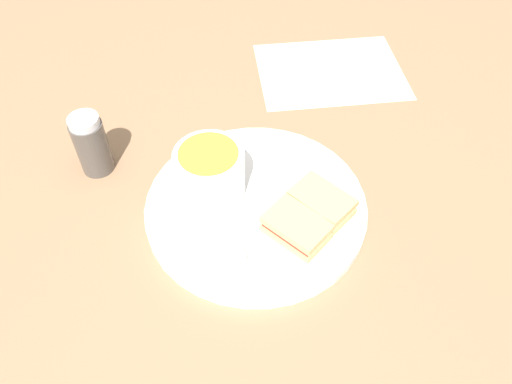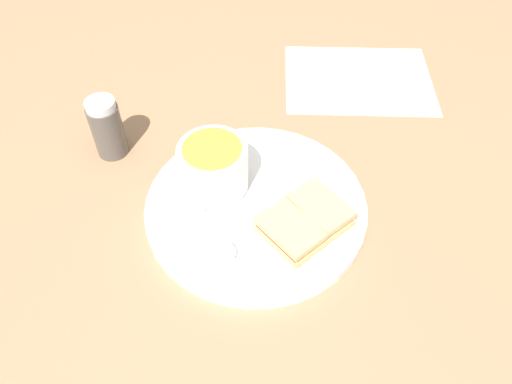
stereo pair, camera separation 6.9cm
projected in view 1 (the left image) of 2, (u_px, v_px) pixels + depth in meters
ground_plane at (256, 210)px, 0.72m from camera, size 2.40×2.40×0.00m
plate at (256, 206)px, 0.72m from camera, size 0.32×0.32×0.02m
soup_bowl at (210, 171)px, 0.70m from camera, size 0.10×0.10×0.07m
spoon at (232, 248)px, 0.65m from camera, size 0.12×0.03×0.01m
sandwich_half_near at (296, 227)px, 0.66m from camera, size 0.10×0.08×0.03m
sandwich_half_far at (321, 203)px, 0.69m from camera, size 0.10×0.08×0.03m
salt_shaker at (91, 144)px, 0.74m from camera, size 0.05×0.05×0.10m
menu_sheet at (330, 71)px, 0.94m from camera, size 0.29×0.32×0.00m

